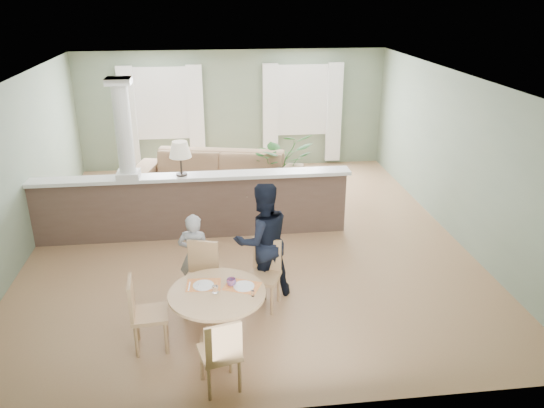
{
  "coord_description": "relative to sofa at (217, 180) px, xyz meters",
  "views": [
    {
      "loc": [
        -0.57,
        -8.13,
        3.94
      ],
      "look_at": [
        0.3,
        -1.0,
        1.02
      ],
      "focal_mm": 35.0,
      "sensor_mm": 36.0,
      "label": 1
    }
  ],
  "objects": [
    {
      "name": "pony_wall",
      "position": [
        -0.52,
        -1.48,
        0.22
      ],
      "size": [
        5.32,
        0.38,
        2.7
      ],
      "color": "brown",
      "rests_on": "ground"
    },
    {
      "name": "chair_side",
      "position": [
        -0.95,
        -4.49,
        0.02
      ],
      "size": [
        0.44,
        0.44,
        0.91
      ],
      "rotation": [
        0.0,
        0.0,
        1.65
      ],
      "color": "tan",
      "rests_on": "ground"
    },
    {
      "name": "chair_far_man",
      "position": [
        0.54,
        -3.71,
        0.01
      ],
      "size": [
        0.53,
        0.53,
        0.91
      ],
      "rotation": [
        0.0,
        0.0,
        -0.39
      ],
      "color": "tan",
      "rests_on": "ground"
    },
    {
      "name": "ground",
      "position": [
        0.47,
        -1.68,
        -0.49
      ],
      "size": [
        8.0,
        8.0,
        0.0
      ],
      "primitive_type": "plane",
      "color": "tan",
      "rests_on": "ground"
    },
    {
      "name": "houseplant",
      "position": [
        1.29,
        0.2,
        0.2
      ],
      "size": [
        1.47,
        1.35,
        1.37
      ],
      "primitive_type": "imported",
      "rotation": [
        0.0,
        0.0,
        0.25
      ],
      "color": "#2B6528",
      "rests_on": "ground"
    },
    {
      "name": "man_person",
      "position": [
        0.54,
        -3.46,
        0.33
      ],
      "size": [
        0.92,
        0.8,
        1.63
      ],
      "primitive_type": "imported",
      "rotation": [
        0.0,
        0.0,
        3.39
      ],
      "color": "black",
      "rests_on": "ground"
    },
    {
      "name": "sofa",
      "position": [
        0.0,
        0.0,
        0.0
      ],
      "size": [
        3.54,
        2.03,
        0.97
      ],
      "primitive_type": "imported",
      "rotation": [
        0.0,
        0.0,
        -0.23
      ],
      "color": "olive",
      "rests_on": "ground"
    },
    {
      "name": "chair_near",
      "position": [
        -0.08,
        -5.33,
        0.0
      ],
      "size": [
        0.49,
        0.49,
        0.89
      ],
      "rotation": [
        0.0,
        0.0,
        3.39
      ],
      "color": "tan",
      "rests_on": "ground"
    },
    {
      "name": "child_person",
      "position": [
        -0.37,
        -3.42,
        0.13
      ],
      "size": [
        0.5,
        0.39,
        1.23
      ],
      "primitive_type": "imported",
      "rotation": [
        0.0,
        0.0,
        2.9
      ],
      "color": "#99989D",
      "rests_on": "ground"
    },
    {
      "name": "room_shell",
      "position": [
        0.44,
        -1.06,
        1.33
      ],
      "size": [
        7.02,
        8.02,
        2.71
      ],
      "color": "gray",
      "rests_on": "ground"
    },
    {
      "name": "chair_far_boy",
      "position": [
        -0.28,
        -3.75,
        0.03
      ],
      "size": [
        0.52,
        0.52,
        0.94
      ],
      "rotation": [
        0.0,
        0.0,
        -0.27
      ],
      "color": "tan",
      "rests_on": "ground"
    },
    {
      "name": "dining_table",
      "position": [
        -0.09,
        -4.48,
        0.06
      ],
      "size": [
        1.14,
        1.14,
        0.78
      ],
      "rotation": [
        0.0,
        0.0,
        -0.07
      ],
      "color": "tan",
      "rests_on": "ground"
    }
  ]
}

